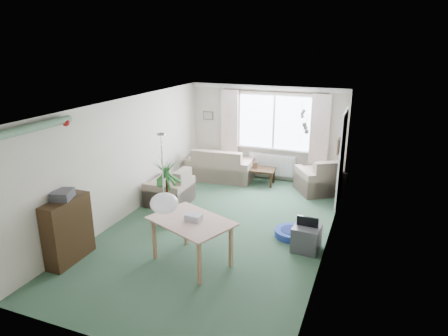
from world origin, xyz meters
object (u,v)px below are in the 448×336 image
(pet_bed, at_px, (292,233))
(houseplant, at_px, (167,193))
(armchair_corner, at_px, (319,175))
(armchair_left, at_px, (169,186))
(dining_table, at_px, (192,242))
(coffee_table, at_px, (257,176))
(bookshelf, at_px, (68,230))
(sofa, at_px, (220,164))
(tv_cube, at_px, (306,238))

(pet_bed, bearing_deg, houseplant, -169.73)
(armchair_corner, relative_size, armchair_left, 1.05)
(dining_table, relative_size, pet_bed, 1.88)
(coffee_table, bearing_deg, armchair_corner, -0.93)
(armchair_corner, height_order, bookshelf, bookshelf)
(sofa, height_order, tv_cube, sofa)
(armchair_corner, bearing_deg, pet_bed, 54.99)
(bookshelf, bearing_deg, houseplant, 62.54)
(sofa, distance_m, armchair_corner, 2.53)
(houseplant, relative_size, tv_cube, 2.81)
(armchair_left, xyz_separation_m, dining_table, (1.55, -2.08, -0.04))
(sofa, distance_m, armchair_left, 1.97)
(bookshelf, bearing_deg, armchair_corner, 53.43)
(coffee_table, xyz_separation_m, dining_table, (0.12, -4.00, 0.17))
(armchair_left, distance_m, pet_bed, 2.94)
(bookshelf, distance_m, houseplant, 1.93)
(tv_cube, distance_m, pet_bed, 0.54)
(armchair_left, xyz_separation_m, tv_cube, (3.20, -0.97, -0.18))
(houseplant, xyz_separation_m, pet_bed, (2.35, 0.43, -0.62))
(houseplant, bearing_deg, armchair_left, 117.31)
(bookshelf, bearing_deg, pet_bed, 32.89)
(dining_table, bearing_deg, armchair_left, 126.76)
(coffee_table, bearing_deg, armchair_left, -126.73)
(sofa, bearing_deg, dining_table, 100.91)
(armchair_left, xyz_separation_m, coffee_table, (1.43, 1.92, -0.20))
(sofa, xyz_separation_m, armchair_corner, (2.53, -0.02, 0.01))
(armchair_corner, height_order, dining_table, armchair_corner)
(armchair_corner, distance_m, tv_cube, 2.89)
(sofa, bearing_deg, tv_cube, 129.02)
(houseplant, height_order, tv_cube, houseplant)
(armchair_corner, relative_size, coffee_table, 1.06)
(pet_bed, bearing_deg, dining_table, -131.36)
(bookshelf, relative_size, dining_table, 0.91)
(armchair_corner, height_order, tv_cube, armchair_corner)
(sofa, relative_size, houseplant, 1.21)
(bookshelf, height_order, dining_table, bookshelf)
(tv_cube, bearing_deg, sofa, 137.37)
(armchair_corner, bearing_deg, armchair_left, 0.01)
(armchair_left, distance_m, coffee_table, 2.41)
(sofa, height_order, dining_table, sofa)
(armchair_left, relative_size, houseplant, 0.66)
(sofa, height_order, bookshelf, bookshelf)
(dining_table, height_order, pet_bed, dining_table)
(armchair_left, bearing_deg, armchair_corner, 121.34)
(armchair_corner, bearing_deg, tv_cube, 61.99)
(pet_bed, bearing_deg, armchair_corner, 87.48)
(pet_bed, bearing_deg, bookshelf, -146.15)
(sofa, height_order, armchair_corner, armchair_corner)
(dining_table, bearing_deg, armchair_corner, 70.28)
(bookshelf, height_order, pet_bed, bookshelf)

